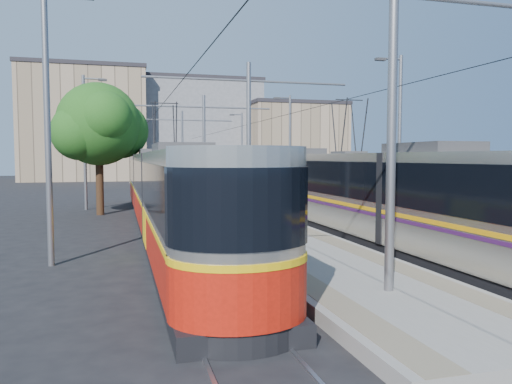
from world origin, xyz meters
name	(u,v)px	position (x,y,z in m)	size (l,w,h in m)	color
ground	(317,265)	(0.00, 0.00, 0.00)	(160.00, 160.00, 0.00)	black
platform	(212,206)	(0.00, 17.00, 0.15)	(4.00, 50.00, 0.30)	gray
tactile_strip_left	(189,204)	(-1.45, 17.00, 0.30)	(0.70, 50.00, 0.01)	gray
tactile_strip_right	(235,203)	(1.45, 17.00, 0.30)	(0.70, 50.00, 0.01)	gray
rails	(212,208)	(0.00, 17.00, 0.02)	(8.71, 70.00, 0.03)	gray
track_arrow	(215,304)	(-3.60, -3.00, 0.01)	(1.20, 5.00, 0.01)	silver
tram_left	(165,190)	(-3.60, 8.71, 1.71)	(2.43, 29.66, 5.50)	black
tram_right	(348,189)	(3.60, 5.46, 1.86)	(2.43, 28.28, 5.50)	black
catenary	(221,133)	(0.00, 14.15, 4.52)	(9.20, 70.00, 7.00)	slate
street_lamps	(202,142)	(0.00, 21.00, 4.18)	(15.18, 38.22, 8.00)	slate
shelter	(231,185)	(0.78, 15.24, 1.54)	(0.78, 1.14, 2.37)	black
tree	(104,126)	(-6.30, 15.27, 4.86)	(4.94, 4.57, 7.18)	#382314
building_left	(85,124)	(-10.00, 60.00, 7.70)	(16.32, 12.24, 15.39)	tan
building_centre	(196,130)	(6.00, 64.00, 7.39)	(18.36, 14.28, 14.76)	gray
building_right	(294,141)	(20.00, 58.00, 5.65)	(14.28, 10.20, 11.27)	tan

